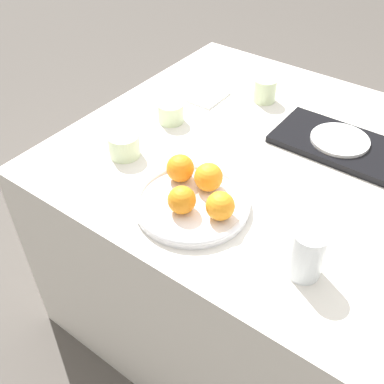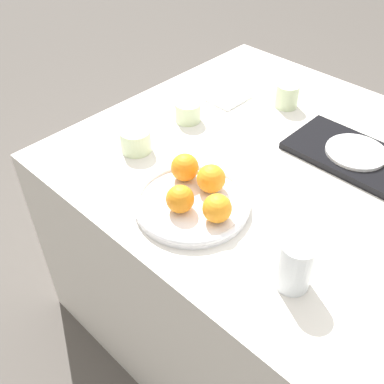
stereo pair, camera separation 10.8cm
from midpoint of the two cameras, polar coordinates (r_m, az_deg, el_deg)
ground_plane at (r=1.82m, az=10.40°, el=-14.13°), size 12.00×12.00×0.00m
table at (r=1.54m, az=11.99°, el=-6.57°), size 1.16×1.06×0.71m
fruit_platter at (r=1.11m, az=2.80°, el=-1.52°), size 0.29×0.29×0.03m
orange_0 at (r=1.12m, az=5.22°, el=1.59°), size 0.07×0.07×0.07m
orange_1 at (r=1.04m, az=6.19°, el=-2.22°), size 0.07×0.07×0.07m
orange_2 at (r=1.06m, az=1.40°, el=-1.02°), size 0.07×0.07×0.07m
orange_3 at (r=1.15m, az=1.79°, el=3.03°), size 0.07×0.07×0.07m
water_glass at (r=0.95m, az=16.23°, el=-9.03°), size 0.07×0.07×0.12m
serving_tray at (r=1.36m, az=22.15°, el=4.14°), size 0.37×0.21×0.02m
side_plate at (r=1.35m, az=22.31°, el=4.64°), size 0.17×0.17×0.01m
cup_0 at (r=1.42m, az=1.69°, el=10.08°), size 0.08×0.08×0.06m
cup_1 at (r=1.29m, az=-4.77°, el=6.45°), size 0.09×0.09×0.07m
cup_2 at (r=1.53m, az=14.01°, el=11.72°), size 0.07×0.07×0.08m
napkin at (r=1.55m, az=6.77°, el=11.67°), size 0.10×0.13×0.01m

